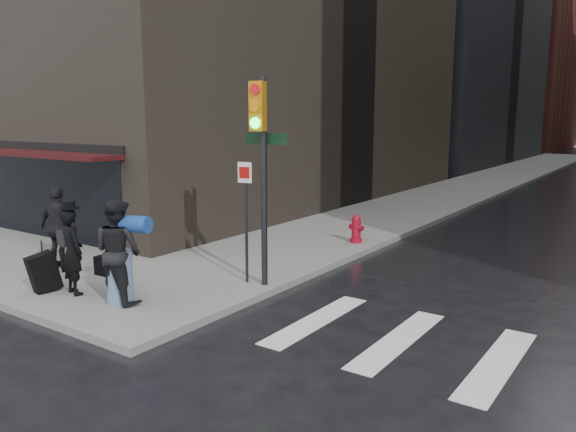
# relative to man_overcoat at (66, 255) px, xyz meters

# --- Properties ---
(ground) EXTENTS (140.00, 140.00, 0.00)m
(ground) POSITION_rel_man_overcoat_xyz_m (1.21, 0.87, -0.95)
(ground) COLOR black
(ground) RESTS_ON ground
(sidewalk_left) EXTENTS (4.00, 50.00, 0.15)m
(sidewalk_left) POSITION_rel_man_overcoat_xyz_m (1.21, 27.87, -0.87)
(sidewalk_left) COLOR slate
(sidewalk_left) RESTS_ON ground
(crosswalk) EXTENTS (8.50, 3.00, 0.01)m
(crosswalk) POSITION_rel_man_overcoat_xyz_m (8.71, 1.87, -0.94)
(crosswalk) COLOR silver
(crosswalk) RESTS_ON ground
(bldg_left_far) EXTENTS (22.00, 20.00, 26.00)m
(bldg_left_far) POSITION_rel_man_overcoat_xyz_m (-11.79, 62.87, 12.05)
(bldg_left_far) COLOR #552B1D
(bldg_left_far) RESTS_ON ground
(storefront) EXTENTS (8.40, 1.11, 2.83)m
(storefront) POSITION_rel_man_overcoat_xyz_m (-5.79, 2.77, 0.88)
(storefront) COLOR black
(storefront) RESTS_ON ground
(man_overcoat) EXTENTS (1.16, 0.91, 1.91)m
(man_overcoat) POSITION_rel_man_overcoat_xyz_m (0.00, 0.00, 0.00)
(man_overcoat) COLOR black
(man_overcoat) RESTS_ON ground
(man_jeans) EXTENTS (1.44, 0.81, 2.00)m
(man_jeans) POSITION_rel_man_overcoat_xyz_m (1.29, 0.25, 0.20)
(man_jeans) COLOR black
(man_jeans) RESTS_ON ground
(man_greycoat) EXTENTS (1.18, 0.60, 1.93)m
(man_greycoat) POSITION_rel_man_overcoat_xyz_m (-1.85, 1.07, 0.17)
(man_greycoat) COLOR black
(man_greycoat) RESTS_ON ground
(traffic_light) EXTENTS (1.06, 0.55, 4.29)m
(traffic_light) POSITION_rel_man_overcoat_xyz_m (2.87, 2.62, 1.97)
(traffic_light) COLOR black
(traffic_light) RESTS_ON ground
(fire_hydrant) EXTENTS (0.45, 0.35, 0.79)m
(fire_hydrant) POSITION_rel_man_overcoat_xyz_m (2.57, 7.42, -0.45)
(fire_hydrant) COLOR maroon
(fire_hydrant) RESTS_ON ground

